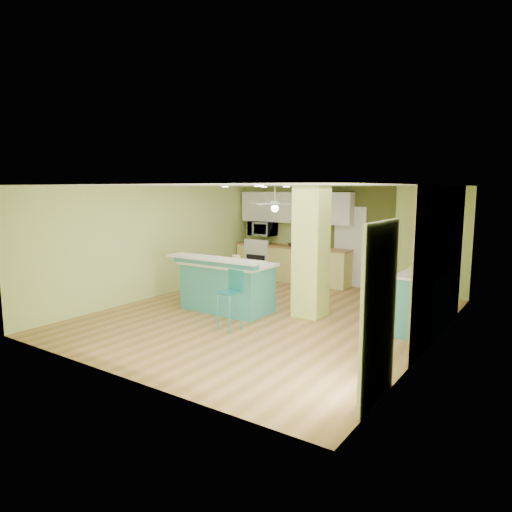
# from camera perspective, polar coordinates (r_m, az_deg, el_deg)

# --- Properties ---
(floor) EXTENTS (6.00, 7.00, 0.01)m
(floor) POSITION_cam_1_polar(r_m,az_deg,el_deg) (8.90, 1.49, -7.54)
(floor) COLOR olive
(floor) RESTS_ON ground
(ceiling) EXTENTS (6.00, 7.00, 0.01)m
(ceiling) POSITION_cam_1_polar(r_m,az_deg,el_deg) (8.56, 1.56, 8.83)
(ceiling) COLOR white
(ceiling) RESTS_ON wall_back
(wall_back) EXTENTS (6.00, 0.01, 2.50)m
(wall_back) POSITION_cam_1_polar(r_m,az_deg,el_deg) (11.72, 10.85, 2.44)
(wall_back) COLOR #C2D471
(wall_back) RESTS_ON floor
(wall_front) EXTENTS (6.00, 0.01, 2.50)m
(wall_front) POSITION_cam_1_polar(r_m,az_deg,el_deg) (6.04, -16.81, -3.36)
(wall_front) COLOR #C2D471
(wall_front) RESTS_ON floor
(wall_left) EXTENTS (0.01, 7.00, 2.50)m
(wall_left) POSITION_cam_1_polar(r_m,az_deg,el_deg) (10.56, -12.32, 1.75)
(wall_left) COLOR #C2D471
(wall_left) RESTS_ON floor
(wall_right) EXTENTS (0.01, 7.00, 2.50)m
(wall_right) POSITION_cam_1_polar(r_m,az_deg,el_deg) (7.48, 21.28, -1.36)
(wall_right) COLOR #C2D471
(wall_right) RESTS_ON floor
(wood_panel) EXTENTS (0.02, 3.40, 2.50)m
(wood_panel) POSITION_cam_1_polar(r_m,az_deg,el_deg) (8.06, 22.14, -0.73)
(wood_panel) COLOR olive
(wood_panel) RESTS_ON floor
(olive_accent) EXTENTS (2.20, 0.02, 2.50)m
(olive_accent) POSITION_cam_1_polar(r_m,az_deg,el_deg) (11.63, 11.72, 2.37)
(olive_accent) COLOR #464C1E
(olive_accent) RESTS_ON floor
(interior_door) EXTENTS (0.82, 0.05, 2.00)m
(interior_door) POSITION_cam_1_polar(r_m,az_deg,el_deg) (11.63, 11.63, 1.13)
(interior_door) COLOR silver
(interior_door) RESTS_ON floor
(french_door) EXTENTS (0.04, 1.08, 2.10)m
(french_door) POSITION_cam_1_polar(r_m,az_deg,el_deg) (5.36, 15.13, -6.99)
(french_door) COLOR silver
(french_door) RESTS_ON floor
(column) EXTENTS (0.55, 0.55, 2.50)m
(column) POSITION_cam_1_polar(r_m,az_deg,el_deg) (8.75, 6.89, 0.52)
(column) COLOR #C9D965
(column) RESTS_ON floor
(kitchen_run) EXTENTS (3.25, 0.63, 0.94)m
(kitchen_run) POSITION_cam_1_polar(r_m,az_deg,el_deg) (12.13, 4.53, -0.94)
(kitchen_run) COLOR #D4CE6F
(kitchen_run) RESTS_ON floor
(stove) EXTENTS (0.76, 0.66, 1.08)m
(stove) POSITION_cam_1_polar(r_m,az_deg,el_deg) (12.62, 0.77, -0.61)
(stove) COLOR silver
(stove) RESTS_ON floor
(upper_cabinets) EXTENTS (3.20, 0.34, 0.80)m
(upper_cabinets) POSITION_cam_1_polar(r_m,az_deg,el_deg) (12.09, 4.90, 6.07)
(upper_cabinets) COLOR white
(upper_cabinets) RESTS_ON wall_back
(microwave) EXTENTS (0.70, 0.48, 0.39)m
(microwave) POSITION_cam_1_polar(r_m,az_deg,el_deg) (12.52, 0.80, 3.43)
(microwave) COLOR white
(microwave) RESTS_ON wall_back
(ceiling_fan) EXTENTS (1.41, 1.41, 0.61)m
(ceiling_fan) POSITION_cam_1_polar(r_m,az_deg,el_deg) (10.84, 2.38, 6.49)
(ceiling_fan) COLOR white
(ceiling_fan) RESTS_ON ceiling
(pendant_lamp) EXTENTS (0.14, 0.14, 0.69)m
(pendant_lamp) POSITION_cam_1_polar(r_m,az_deg,el_deg) (8.21, 20.30, 3.99)
(pendant_lamp) COLOR silver
(pendant_lamp) RESTS_ON ceiling
(wall_decor) EXTENTS (0.03, 0.90, 0.70)m
(wall_decor) POSITION_cam_1_polar(r_m,az_deg,el_deg) (8.22, 22.40, 1.54)
(wall_decor) COLOR brown
(wall_decor) RESTS_ON wood_panel
(peninsula) EXTENTS (2.12, 1.14, 1.13)m
(peninsula) POSITION_cam_1_polar(r_m,az_deg,el_deg) (9.20, -3.67, -3.64)
(peninsula) COLOR teal
(peninsula) RESTS_ON floor
(bar_stool) EXTENTS (0.39, 0.39, 1.05)m
(bar_stool) POSITION_cam_1_polar(r_m,az_deg,el_deg) (7.95, -3.00, -4.26)
(bar_stool) COLOR teal
(bar_stool) RESTS_ON floor
(side_counter) EXTENTS (0.68, 1.61, 1.04)m
(side_counter) POSITION_cam_1_polar(r_m,az_deg,el_deg) (8.49, 20.31, -5.20)
(side_counter) COLOR teal
(side_counter) RESTS_ON floor
(fruit_bowl) EXTENTS (0.37, 0.37, 0.08)m
(fruit_bowl) POSITION_cam_1_polar(r_m,az_deg,el_deg) (12.03, 4.70, 1.41)
(fruit_bowl) COLOR #372316
(fruit_bowl) RESTS_ON kitchen_run
(canister) EXTENTS (0.16, 0.16, 0.15)m
(canister) POSITION_cam_1_polar(r_m,az_deg,el_deg) (9.07, -2.51, -0.38)
(canister) COLOR gold
(canister) RESTS_ON peninsula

